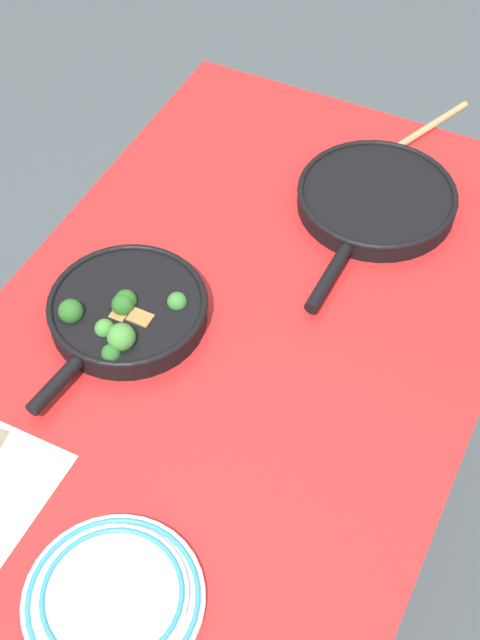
{
  "coord_description": "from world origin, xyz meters",
  "views": [
    {
      "loc": [
        -0.85,
        -0.42,
        1.88
      ],
      "look_at": [
        0.0,
        0.0,
        0.74
      ],
      "focal_mm": 50.0,
      "sensor_mm": 36.0,
      "label": 1
    }
  ],
  "objects_px": {
    "skillet_broccoli": "(126,311)",
    "wooden_spoon": "(393,150)",
    "dinner_plate_stack": "(113,598)",
    "skillet_eggs": "(376,199)"
  },
  "relations": [
    {
      "from": "skillet_broccoli",
      "to": "wooden_spoon",
      "type": "relative_size",
      "value": 1.09
    },
    {
      "from": "skillet_eggs",
      "to": "dinner_plate_stack",
      "type": "relative_size",
      "value": 1.86
    },
    {
      "from": "dinner_plate_stack",
      "to": "skillet_broccoli",
      "type": "bearing_deg",
      "value": 28.6
    },
    {
      "from": "skillet_broccoli",
      "to": "wooden_spoon",
      "type": "distance_m",
      "value": 0.66
    },
    {
      "from": "skillet_broccoli",
      "to": "dinner_plate_stack",
      "type": "distance_m",
      "value": 0.49
    },
    {
      "from": "skillet_eggs",
      "to": "wooden_spoon",
      "type": "xyz_separation_m",
      "value": [
        0.16,
        0.02,
        -0.01
      ]
    },
    {
      "from": "dinner_plate_stack",
      "to": "skillet_eggs",
      "type": "bearing_deg",
      "value": -2.85
    },
    {
      "from": "skillet_eggs",
      "to": "wooden_spoon",
      "type": "relative_size",
      "value": 1.32
    },
    {
      "from": "skillet_broccoli",
      "to": "wooden_spoon",
      "type": "bearing_deg",
      "value": 163.77
    },
    {
      "from": "wooden_spoon",
      "to": "dinner_plate_stack",
      "type": "xyz_separation_m",
      "value": [
        -1.04,
        0.02,
        0.0
      ]
    }
  ]
}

